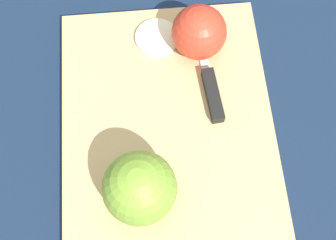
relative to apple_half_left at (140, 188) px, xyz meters
The scene contains 6 objects.
ground_plane 0.12m from the apple_half_left, 27.99° to the right, with size 4.00×4.00×0.00m, color #14233D.
cutting_board 0.11m from the apple_half_left, 27.99° to the right, with size 0.39×0.31×0.02m.
apple_half_left is the anchor object (origin of this frame).
apple_half_right 0.23m from the apple_half_left, 28.13° to the right, with size 0.08×0.08×0.08m.
knife 0.18m from the apple_half_left, 39.99° to the right, with size 0.18×0.02×0.02m.
apple_slice 0.24m from the apple_half_left, 13.31° to the right, with size 0.06×0.06×0.01m.
Camera 1 is at (-0.23, 0.04, 0.59)m, focal length 50.00 mm.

